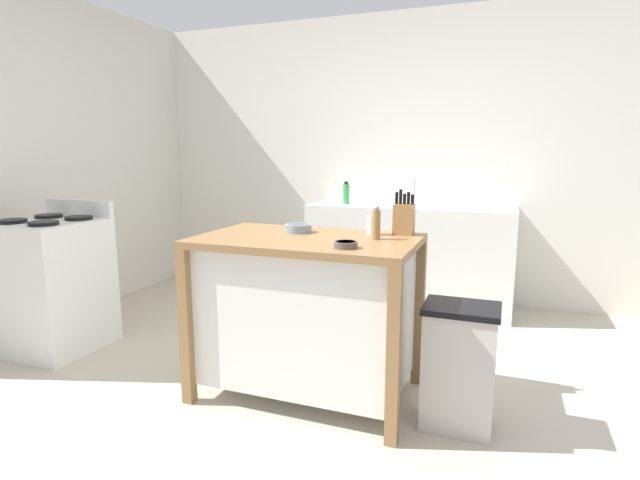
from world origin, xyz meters
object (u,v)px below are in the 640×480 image
(kitchen_island, at_px, (307,307))
(bottle_hand_soap, at_px, (346,193))
(sink_faucet, at_px, (414,192))
(bowl_stoneware_deep, at_px, (346,244))
(drinking_cup, at_px, (373,225))
(trash_bin, at_px, (459,366))
(pepper_grinder, at_px, (376,223))
(knife_block, at_px, (404,218))
(stove, at_px, (53,284))
(bowl_ceramic_wide, at_px, (298,228))

(kitchen_island, distance_m, bottle_hand_soap, 1.88)
(kitchen_island, distance_m, sink_faucet, 2.06)
(bowl_stoneware_deep, distance_m, bottle_hand_soap, 2.11)
(bowl_stoneware_deep, bearing_deg, drinking_cup, 86.74)
(trash_bin, bearing_deg, pepper_grinder, 164.51)
(knife_block, xyz_separation_m, bowl_stoneware_deep, (-0.18, -0.49, -0.07))
(bowl_stoneware_deep, distance_m, drinking_cup, 0.43)
(drinking_cup, distance_m, trash_bin, 0.87)
(bowl_stoneware_deep, xyz_separation_m, bottle_hand_soap, (-0.64, 2.01, 0.07))
(bowl_stoneware_deep, height_order, pepper_grinder, pepper_grinder)
(stove, bearing_deg, bottle_hand_soap, 49.52)
(knife_block, height_order, trash_bin, knife_block)
(bowl_ceramic_wide, relative_size, stove, 0.15)
(pepper_grinder, distance_m, stove, 2.32)
(bowl_ceramic_wide, height_order, pepper_grinder, pepper_grinder)
(bowl_stoneware_deep, bearing_deg, knife_block, 69.54)
(bowl_stoneware_deep, height_order, bowl_ceramic_wide, bowl_ceramic_wide)
(bowl_stoneware_deep, height_order, bottle_hand_soap, bottle_hand_soap)
(trash_bin, bearing_deg, bowl_ceramic_wide, 168.09)
(drinking_cup, relative_size, pepper_grinder, 0.59)
(bowl_ceramic_wide, bearing_deg, trash_bin, -11.91)
(bowl_stoneware_deep, relative_size, bottle_hand_soap, 0.58)
(bowl_ceramic_wide, height_order, drinking_cup, drinking_cup)
(bottle_hand_soap, bearing_deg, kitchen_island, -78.93)
(stove, bearing_deg, pepper_grinder, 2.09)
(bowl_stoneware_deep, height_order, trash_bin, bowl_stoneware_deep)
(knife_block, bearing_deg, kitchen_island, -150.35)
(kitchen_island, bearing_deg, bowl_stoneware_deep, -36.93)
(knife_block, height_order, stove, knife_block)
(bowl_stoneware_deep, height_order, stove, stove)
(drinking_cup, bearing_deg, stove, -174.21)
(sink_faucet, xyz_separation_m, bottle_hand_soap, (-0.57, -0.20, -0.02))
(drinking_cup, xyz_separation_m, trash_bin, (0.52, -0.27, -0.64))
(pepper_grinder, relative_size, stove, 0.18)
(bowl_stoneware_deep, distance_m, sink_faucet, 2.21)
(drinking_cup, bearing_deg, bowl_ceramic_wide, -170.47)
(knife_block, relative_size, pepper_grinder, 1.38)
(drinking_cup, xyz_separation_m, sink_faucet, (-0.09, 1.78, 0.05))
(kitchen_island, bearing_deg, bowl_ceramic_wide, 129.34)
(pepper_grinder, relative_size, bottle_hand_soap, 0.91)
(kitchen_island, height_order, drinking_cup, drinking_cup)
(bowl_stoneware_deep, distance_m, trash_bin, 0.83)
(knife_block, bearing_deg, bowl_stoneware_deep, -110.46)
(pepper_grinder, relative_size, sink_faucet, 0.83)
(bowl_stoneware_deep, relative_size, sink_faucet, 0.52)
(trash_bin, bearing_deg, kitchen_island, 175.48)
(pepper_grinder, xyz_separation_m, stove, (-2.26, -0.08, -0.53))
(kitchen_island, height_order, trash_bin, kitchen_island)
(kitchen_island, height_order, knife_block, knife_block)
(bowl_ceramic_wide, xyz_separation_m, sink_faucet, (0.33, 1.85, 0.08))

